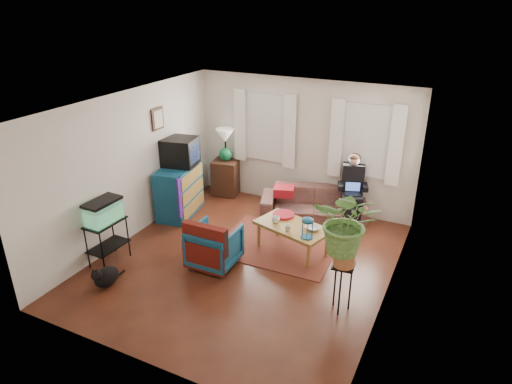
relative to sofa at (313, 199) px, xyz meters
The scene contains 31 objects.
floor 2.13m from the sofa, 101.99° to the right, with size 4.50×5.00×0.01m, color #4F2B14.
ceiling 3.04m from the sofa, 101.99° to the right, with size 4.50×5.00×0.01m, color white.
wall_back 1.10m from the sofa, 134.06° to the left, with size 4.50×0.01×2.60m, color silver.
wall_front 4.66m from the sofa, 95.47° to the right, with size 4.50×0.01×2.60m, color silver.
wall_left 3.50m from the sofa, 142.64° to the right, with size 0.01×5.00×2.60m, color silver.
wall_right 2.88m from the sofa, 48.49° to the right, with size 0.01×5.00×2.60m, color silver.
window_left 1.75m from the sofa, 160.81° to the left, with size 1.08×0.04×1.38m, color white.
window_right 1.48m from the sofa, 27.83° to the left, with size 1.08×0.04×1.38m, color white.
curtains_left 1.73m from the sofa, 164.18° to the left, with size 1.36×0.06×1.50m, color white.
curtains_right 1.46m from the sofa, 23.25° to the left, with size 1.36×0.06×1.50m, color white.
picture_frame 3.30m from the sofa, 155.64° to the right, with size 0.04×0.32×0.40m, color #3D2616.
area_rug 1.37m from the sofa, 97.18° to the right, with size 2.00×1.60×0.01m, color brown.
sofa is the anchor object (origin of this frame).
seated_person 0.75m from the sofa, 18.73° to the left, with size 0.50×0.62×1.20m, color black, non-canonical shape.
side_table 2.10m from the sofa, behind, with size 0.53×0.53×0.77m, color #402118.
table_lamp 2.22m from the sofa, behind, with size 0.40×0.40×0.70m, color white, non-canonical shape.
dresser 2.63m from the sofa, 157.22° to the right, with size 0.56×1.11×1.00m, color #125B71.
crt_tv 2.73m from the sofa, 159.52° to the right, with size 0.61×0.56×0.53m, color black.
aquarium_stand 3.88m from the sofa, 128.91° to the right, with size 0.37×0.66×0.73m, color black.
aquarium 3.91m from the sofa, 128.91° to the right, with size 0.33×0.60×0.39m, color #7FD899.
black_cat 4.08m from the sofa, 119.49° to the right, with size 0.29×0.44×0.38m, color black.
armchair 2.47m from the sofa, 110.20° to the right, with size 0.72×0.68×0.74m, color #136372.
serape_throw 2.74m from the sofa, 108.07° to the right, with size 0.74×0.17×0.61m, color #9E0A0A.
coffee_table 1.42m from the sofa, 84.89° to the right, with size 1.22×0.66×0.50m, color brown.
cup_a 1.45m from the sofa, 96.82° to the right, with size 0.14×0.14×0.11m, color white.
cup_b 1.62m from the sofa, 85.66° to the right, with size 0.11×0.11×0.10m, color beige.
bowl 1.48m from the sofa, 71.14° to the right, with size 0.24×0.24×0.06m, color white.
snack_tray 1.17m from the sofa, 97.25° to the right, with size 0.38×0.38×0.04m, color #B21414.
birdcage 1.77m from the sofa, 74.00° to the right, with size 0.20×0.20×0.35m, color #115B6B, non-canonical shape.
plant_stand 2.88m from the sofa, 62.77° to the right, with size 0.31×0.31×0.73m, color black.
potted_plant 3.00m from the sofa, 62.77° to the right, with size 0.83×0.72×0.93m, color #599947.
Camera 1 is at (2.98, -5.67, 4.08)m, focal length 32.00 mm.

